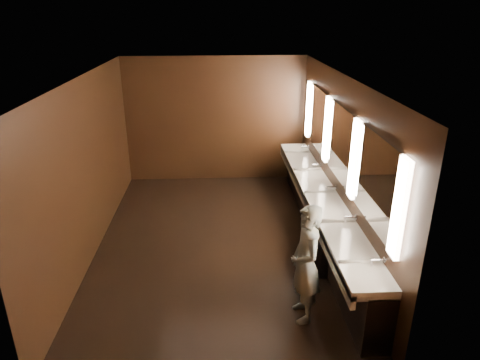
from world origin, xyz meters
The scene contains 10 objects.
floor centered at (0.00, 0.00, 0.00)m, with size 6.00×6.00×0.00m, color black.
ceiling centered at (0.00, 0.00, 2.80)m, with size 4.00×6.00×0.02m, color #2D2D2B.
wall_back centered at (0.00, 3.00, 1.40)m, with size 4.00×0.02×2.80m, color black.
wall_front centered at (0.00, -3.00, 1.40)m, with size 4.00×0.02×2.80m, color black.
wall_left centered at (-2.00, 0.00, 1.40)m, with size 0.02×6.00×2.80m, color black.
wall_right centered at (2.00, 0.00, 1.40)m, with size 0.02×6.00×2.80m, color black.
sink_counter centered at (1.79, 0.00, 0.50)m, with size 0.55×5.40×1.01m.
mirror_band centered at (1.98, 0.00, 1.75)m, with size 0.06×5.03×1.15m.
person centered at (1.11, -1.94, 0.79)m, with size 0.58×0.38×1.58m, color #8DB2D3.
trash_bin centered at (1.58, -0.99, 0.25)m, with size 0.32×0.32×0.49m, color black.
Camera 1 is at (0.05, -6.41, 3.75)m, focal length 32.00 mm.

